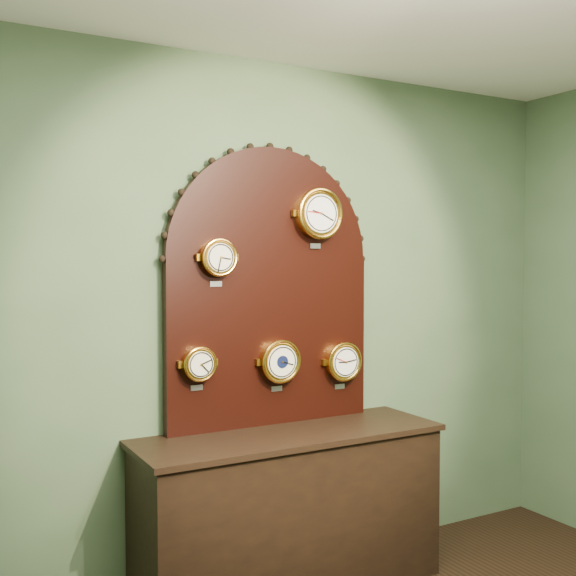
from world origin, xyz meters
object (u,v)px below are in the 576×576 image
roman_clock (218,258)px  arabic_clock (319,214)px  shop_counter (290,513)px  barometer (280,361)px  tide_clock (343,361)px  display_board (270,278)px  hygrometer (199,364)px

roman_clock → arabic_clock: size_ratio=0.75×
roman_clock → shop_counter: bearing=-24.8°
roman_clock → barometer: (0.36, -0.00, -0.56)m
arabic_clock → tide_clock: size_ratio=1.21×
shop_counter → barometer: barometer is taller
roman_clock → arabic_clock: (0.60, -0.00, 0.24)m
barometer → tide_clock: barometer is taller
barometer → tide_clock: size_ratio=1.04×
arabic_clock → roman_clock: bearing=179.8°
roman_clock → tide_clock: size_ratio=0.90×
display_board → roman_clock: display_board is taller
shop_counter → roman_clock: (-0.33, 0.15, 1.34)m
shop_counter → barometer: bearing=81.7°
display_board → arabic_clock: (0.27, -0.07, 0.35)m
shop_counter → display_board: display_board is taller
arabic_clock → tide_clock: (0.16, 0.00, -0.83)m
arabic_clock → hygrometer: size_ratio=1.43×
arabic_clock → barometer: (-0.24, 0.00, -0.80)m
display_board → roman_clock: (-0.33, -0.07, 0.11)m
display_board → roman_clock: bearing=-168.8°
hygrometer → tide_clock: hygrometer is taller
display_board → tide_clock: size_ratio=5.56×
arabic_clock → tide_clock: arabic_clock is taller
shop_counter → hygrometer: size_ratio=6.88×
display_board → tide_clock: display_board is taller
shop_counter → arabic_clock: 1.61m
display_board → tide_clock: (0.43, -0.07, -0.48)m
arabic_clock → hygrometer: arabic_clock is taller
shop_counter → display_board: (0.00, 0.22, 1.23)m
hygrometer → barometer: size_ratio=0.81×
shop_counter → tide_clock: tide_clock is taller
barometer → roman_clock: bearing=179.8°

